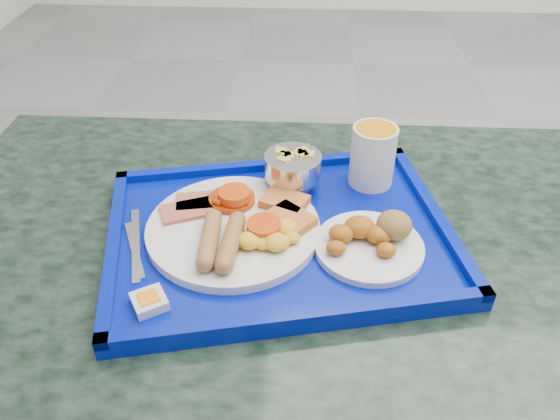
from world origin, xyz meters
name	(u,v)px	position (x,y,z in m)	size (l,w,h in m)	color
table	(296,338)	(-0.93, -0.49, 0.54)	(1.17, 0.78, 0.73)	slate
tray	(280,235)	(-0.96, -0.46, 0.74)	(0.55, 0.45, 0.03)	#031496
main_plate	(238,226)	(-1.02, -0.47, 0.76)	(0.25, 0.25, 0.04)	silver
bread_plate	(372,239)	(-0.83, -0.49, 0.76)	(0.15, 0.15, 0.05)	silver
fruit_bowl	(293,166)	(-0.95, -0.35, 0.79)	(0.09, 0.09, 0.06)	silver
juice_cup	(373,154)	(-0.82, -0.33, 0.80)	(0.07, 0.07, 0.10)	silver
spoon	(160,225)	(-1.14, -0.46, 0.75)	(0.08, 0.16, 0.01)	silver
knife	(136,244)	(-1.16, -0.50, 0.75)	(0.01, 0.16, 0.00)	silver
jam_packet	(149,301)	(-1.11, -0.62, 0.76)	(0.05, 0.05, 0.02)	silver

